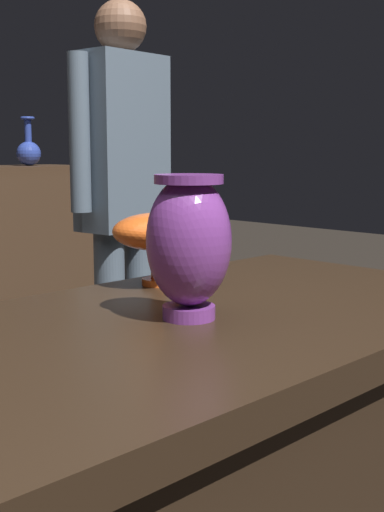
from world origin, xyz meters
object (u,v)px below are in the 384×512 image
vase_centerpiece (189,241)px  visitor_near_right (123,189)px  shelf_vase_far_right (29,151)px  vase_tall_behind (158,233)px

vase_centerpiece → visitor_near_right: bearing=55.0°
shelf_vase_far_right → vase_centerpiece: bearing=-115.9°
vase_tall_behind → visitor_near_right: visitor_near_right is taller
visitor_near_right → shelf_vase_far_right: bearing=-109.6°
vase_centerpiece → vase_tall_behind: size_ratio=1.28×
shelf_vase_far_right → visitor_near_right: size_ratio=0.15×
vase_centerpiece → vase_tall_behind: (0.15, 0.24, -0.02)m
shelf_vase_far_right → visitor_near_right: visitor_near_right is taller
vase_tall_behind → shelf_vase_far_right: (0.92, 1.95, 0.16)m
visitor_near_right → vase_tall_behind: bearing=48.5°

